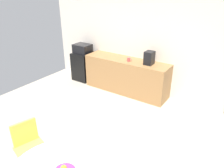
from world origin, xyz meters
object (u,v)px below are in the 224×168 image
mini_fridge (84,66)px  microwave (83,49)px  mug_white (129,60)px  chair_yellow (28,142)px  coffee_maker (149,58)px

mini_fridge → microwave: bearing=180.0°
microwave → mug_white: (1.60, -0.08, -0.01)m
mini_fridge → microwave: microwave is taller
mini_fridge → mug_white: 1.69m
microwave → chair_yellow: 3.60m
microwave → coffee_maker: (2.11, 0.00, 0.10)m
microwave → chair_yellow: (1.64, -3.17, -0.43)m
chair_yellow → mug_white: mug_white is taller
microwave → coffee_maker: bearing=0.0°
mini_fridge → mug_white: (1.60, -0.08, 0.54)m
microwave → mug_white: size_ratio=3.72×
mini_fridge → microwave: 0.54m
mug_white → coffee_maker: 0.53m
chair_yellow → mug_white: bearing=90.8°
chair_yellow → coffee_maker: size_ratio=2.59×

